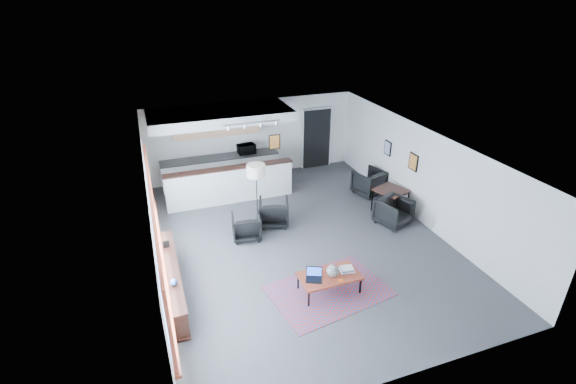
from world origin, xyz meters
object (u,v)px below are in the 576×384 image
object	(u,v)px
armchair_left	(246,225)
dining_table	(391,192)
book_stack	(347,269)
microwave	(246,148)
floor_lamp	(256,173)
laptop	(314,275)
coffee_table	(329,276)
armchair_right	(274,211)
dining_chair_near	(394,213)
ceramic_pot	(333,271)
dining_chair_far	(369,183)

from	to	relation	value
armchair_left	dining_table	xyz separation A→B (m)	(4.27, 0.00, 0.26)
book_stack	microwave	world-z (taller)	microwave
book_stack	floor_lamp	bearing A→B (deg)	107.62
laptop	book_stack	distance (m)	0.76
armchair_left	coffee_table	bearing A→B (deg)	121.98
armchair_left	armchair_right	bearing A→B (deg)	-144.89
armchair_left	armchair_right	world-z (taller)	armchair_right
dining_table	dining_chair_near	world-z (taller)	dining_chair_near
book_stack	dining_chair_near	size ratio (longest dim) A/B	0.49
ceramic_pot	dining_chair_far	bearing A→B (deg)	51.76
armchair_left	dining_table	world-z (taller)	armchair_left
armchair_right	dining_chair_far	distance (m)	3.48
coffee_table	ceramic_pot	bearing A→B (deg)	-42.82
floor_lamp	dining_chair_near	xyz separation A→B (m)	(3.47, -1.34, -1.15)
dining_chair_far	microwave	bearing A→B (deg)	-52.37
coffee_table	dining_chair_near	world-z (taller)	dining_chair_near
laptop	dining_chair_near	world-z (taller)	dining_chair_near
dining_table	dining_chair_near	distance (m)	0.80
ceramic_pot	book_stack	distance (m)	0.38
coffee_table	microwave	distance (m)	6.27
armchair_left	dining_chair_near	xyz separation A→B (m)	(3.96, -0.68, -0.02)
ceramic_pot	dining_chair_far	world-z (taller)	dining_chair_far
dining_chair_near	microwave	xyz separation A→B (m)	(-3.01, 4.24, 0.77)
microwave	dining_chair_near	bearing A→B (deg)	-60.90
armchair_right	dining_table	xyz separation A→B (m)	(3.39, -0.43, 0.22)
book_stack	dining_chair_far	xyz separation A→B (m)	(2.73, 3.87, -0.10)
coffee_table	floor_lamp	bearing A→B (deg)	100.26
ceramic_pot	dining_table	world-z (taller)	ceramic_pot
book_stack	microwave	size ratio (longest dim) A/B	0.62
armchair_right	book_stack	bearing A→B (deg)	118.80
dining_table	floor_lamp	bearing A→B (deg)	170.09
microwave	ceramic_pot	bearing A→B (deg)	-94.27
ceramic_pot	dining_table	xyz separation A→B (m)	(3.10, 2.71, 0.07)
ceramic_pot	dining_table	distance (m)	4.12
laptop	dining_chair_far	xyz separation A→B (m)	(3.50, 3.87, -0.13)
coffee_table	laptop	xyz separation A→B (m)	(-0.35, 0.02, 0.10)
dining_chair_near	microwave	size ratio (longest dim) A/B	1.27
coffee_table	book_stack	xyz separation A→B (m)	(0.42, 0.01, 0.08)
armchair_right	dining_chair_near	distance (m)	3.27
dining_chair_near	laptop	bearing A→B (deg)	-169.01
armchair_right	floor_lamp	bearing A→B (deg)	-13.67
armchair_right	dining_chair_far	xyz separation A→B (m)	(3.39, 0.80, -0.04)
dining_chair_near	dining_chair_far	world-z (taller)	dining_chair_far
ceramic_pot	floor_lamp	world-z (taller)	floor_lamp
armchair_right	microwave	world-z (taller)	microwave
floor_lamp	dining_table	size ratio (longest dim) A/B	1.64
book_stack	microwave	bearing A→B (deg)	95.39
laptop	armchair_left	size ratio (longest dim) A/B	0.57
dining_table	ceramic_pot	bearing A→B (deg)	-138.86
armchair_left	microwave	size ratio (longest dim) A/B	1.32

